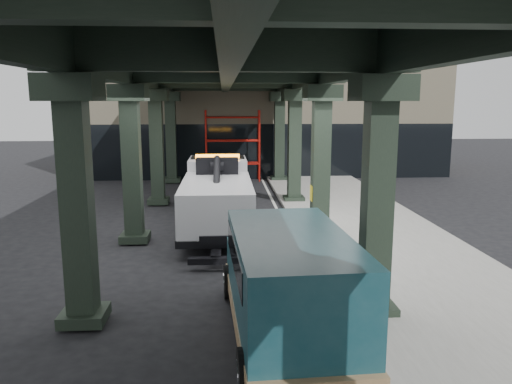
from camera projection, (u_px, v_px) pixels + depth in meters
name	position (u px, v px, depth m)	size (l,w,h in m)	color
ground	(243.00, 260.00, 14.37)	(90.00, 90.00, 0.00)	black
sidewalk	(375.00, 236.00, 16.61)	(5.00, 40.00, 0.15)	gray
lane_stripe	(292.00, 239.00, 16.44)	(0.12, 38.00, 0.01)	silver
viaduct	(226.00, 69.00, 15.33)	(7.40, 32.00, 6.40)	black
building	(261.00, 109.00, 33.41)	(22.00, 10.00, 8.00)	#C6B793
scaffolding	(233.00, 144.00, 28.37)	(3.08, 0.88, 4.00)	red
tow_truck	(217.00, 193.00, 17.76)	(2.44, 7.97, 2.61)	black
towed_van	(288.00, 282.00, 9.28)	(2.40, 5.49, 2.19)	#123841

